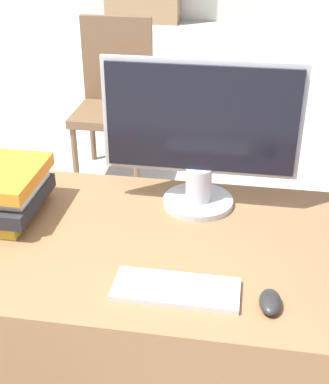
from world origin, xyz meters
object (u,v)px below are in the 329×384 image
(mouse, at_px, (270,302))
(far_chair, at_px, (114,93))
(keyboard, at_px, (176,289))
(book_stack, at_px, (10,192))
(monitor, at_px, (200,134))

(mouse, bearing_deg, far_chair, 113.69)
(keyboard, bearing_deg, book_stack, 152.82)
(monitor, bearing_deg, book_stack, -164.18)
(far_chair, bearing_deg, monitor, -107.60)
(keyboard, height_order, mouse, mouse)
(far_chair, bearing_deg, book_stack, -126.27)
(monitor, relative_size, mouse, 6.47)
(keyboard, xyz_separation_m, far_chair, (-0.68, 2.06, -0.22))
(book_stack, distance_m, far_chair, 1.81)
(mouse, distance_m, far_chair, 2.28)
(book_stack, bearing_deg, far_chair, 94.36)
(mouse, xyz_separation_m, book_stack, (-0.78, 0.30, 0.06))
(monitor, xyz_separation_m, keyboard, (-0.01, -0.44, -0.23))
(monitor, distance_m, far_chair, 1.82)
(far_chair, bearing_deg, mouse, -106.94)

